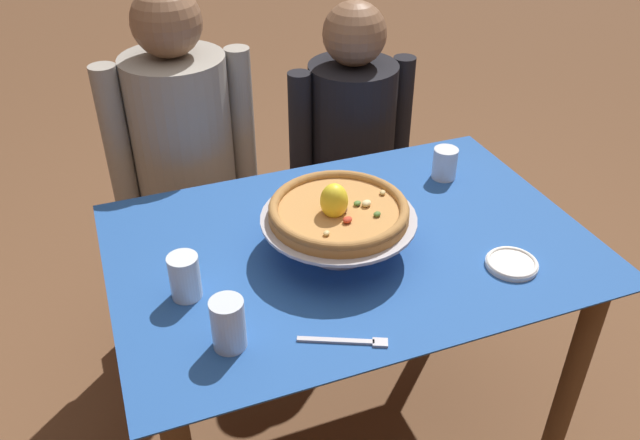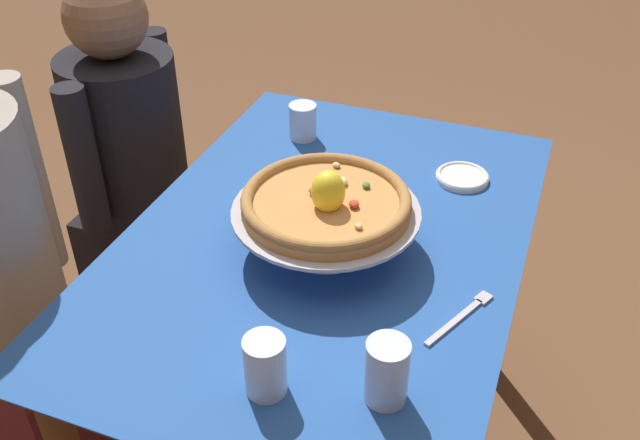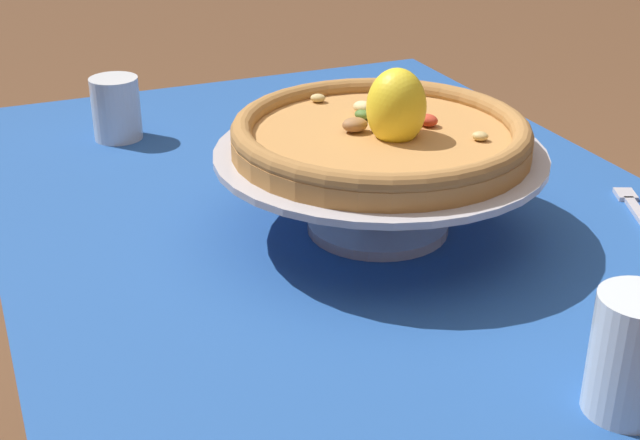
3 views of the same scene
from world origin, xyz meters
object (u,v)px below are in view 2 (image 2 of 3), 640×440
Objects in this scene: pizza_stand at (326,220)px; water_glass_side_left at (265,369)px; dinner_fork at (462,315)px; side_plate at (462,177)px; water_glass_front_left at (386,375)px; water_glass_back_right at (303,124)px; diner_right at (135,184)px; pizza at (326,201)px.

pizza_stand is 0.39m from water_glass_side_left.
water_glass_side_left is 0.39m from dinner_fork.
water_glass_front_left is at bearing -178.70° from side_plate.
water_glass_back_right is (0.43, 0.22, -0.03)m from pizza_stand.
water_glass_side_left reaches higher than dinner_fork.
side_plate is at bearing -29.76° from pizza_stand.
diner_right is (-0.02, 0.93, -0.22)m from side_plate.
diner_right reaches higher than side_plate.
dinner_fork is (-0.53, -0.53, -0.04)m from water_glass_back_right.
water_glass_back_right is at bearing 30.52° from water_glass_front_left.
pizza_stand is 0.84m from diner_right.
dinner_fork is at bearing -134.96° from water_glass_back_right.
water_glass_back_right is at bearing 82.24° from side_plate.
diner_right is at bearing 64.36° from pizza_stand.
side_plate is 0.95m from diner_right.
dinner_fork is at bearing -19.09° from water_glass_front_left.
pizza_stand is 4.09× the size of water_glass_back_right.
pizza is 0.49m from water_glass_back_right.
diner_right reaches higher than dinner_fork.
water_glass_back_right is at bearing 45.04° from dinner_fork.
pizza is at bearing 150.39° from side_plate.
side_plate is (-0.06, -0.43, -0.03)m from water_glass_back_right.
pizza_stand is at bearing -152.53° from water_glass_back_right.
pizza_stand reaches higher than side_plate.
water_glass_front_left is at bearing -74.11° from water_glass_side_left.
water_glass_back_right is 0.79× the size of water_glass_front_left.
water_glass_front_left is 0.19m from water_glass_side_left.
water_glass_side_left is at bearing 105.89° from water_glass_front_left.
side_plate is at bearing 1.30° from water_glass_front_left.
water_glass_side_left is 1.08m from diner_right.
pizza is at bearing -115.67° from diner_right.
water_glass_front_left is at bearing -149.48° from water_glass_back_right.
diner_right reaches higher than pizza.
dinner_fork is (0.23, -0.08, -0.05)m from water_glass_front_left.
water_glass_front_left reaches higher than pizza_stand.
pizza_stand is 3.03× the size of side_plate.
side_plate is at bearing -88.53° from diner_right.
side_plate is at bearing 11.61° from dinner_fork.
water_glass_front_left is at bearing -145.85° from pizza.
pizza reaches higher than dinner_fork.
pizza is 0.34m from dinner_fork.
water_glass_back_right is 0.85m from water_glass_side_left.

